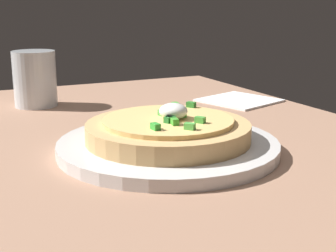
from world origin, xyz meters
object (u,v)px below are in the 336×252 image
Objects in this scene: plate at (168,146)px; cup_near at (35,81)px; napkin at (239,100)px; pizza at (168,130)px.

cup_near is at bearing -165.01° from plate.
plate is 36.57cm from napkin.
napkin is at bearing 131.24° from pizza.
pizza is at bearing 15.01° from cup_near.
plate is at bearing 14.99° from cup_near.
napkin is (-24.09, 27.51, -0.59)cm from plate.
plate is 38.99cm from cup_near.
pizza is 1.67× the size of napkin.
napkin is at bearing 70.39° from cup_near.
cup_near is at bearing -109.61° from napkin.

